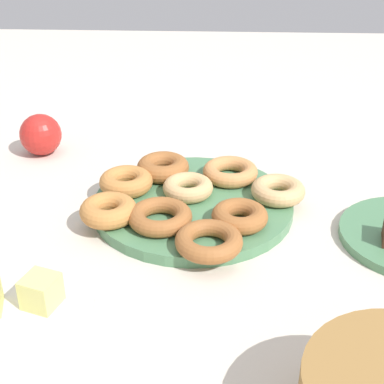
# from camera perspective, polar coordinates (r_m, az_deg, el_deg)

# --- Properties ---
(ground_plane) EXTENTS (2.40, 2.40, 0.00)m
(ground_plane) POSITION_cam_1_polar(r_m,az_deg,el_deg) (0.86, 0.10, -1.78)
(ground_plane) COLOR beige
(donut_plate) EXTENTS (0.31, 0.31, 0.02)m
(donut_plate) POSITION_cam_1_polar(r_m,az_deg,el_deg) (0.86, 0.10, -1.29)
(donut_plate) COLOR #4C7F56
(donut_plate) RESTS_ON ground_plane
(donut_0) EXTENTS (0.12, 0.12, 0.03)m
(donut_0) POSITION_cam_1_polar(r_m,az_deg,el_deg) (0.92, -2.98, 2.54)
(donut_0) COLOR #995B2D
(donut_0) RESTS_ON donut_plate
(donut_1) EXTENTS (0.13, 0.13, 0.02)m
(donut_1) POSITION_cam_1_polar(r_m,az_deg,el_deg) (0.91, 3.93, 2.08)
(donut_1) COLOR #C6844C
(donut_1) RESTS_ON donut_plate
(donut_2) EXTENTS (0.13, 0.13, 0.02)m
(donut_2) POSITION_cam_1_polar(r_m,az_deg,el_deg) (0.79, -3.27, -2.53)
(donut_2) COLOR #995B2D
(donut_2) RESTS_ON donut_plate
(donut_3) EXTENTS (0.09, 0.09, 0.03)m
(donut_3) POSITION_cam_1_polar(r_m,az_deg,el_deg) (0.79, 4.90, -2.48)
(donut_3) COLOR #995B2D
(donut_3) RESTS_ON donut_plate
(donut_4) EXTENTS (0.11, 0.11, 0.03)m
(donut_4) POSITION_cam_1_polar(r_m,az_deg,el_deg) (0.81, -8.54, -1.87)
(donut_4) COLOR #BC7A3D
(donut_4) RESTS_ON donut_plate
(donut_5) EXTENTS (0.10, 0.10, 0.02)m
(donut_5) POSITION_cam_1_polar(r_m,az_deg,el_deg) (0.74, 1.74, -5.04)
(donut_5) COLOR #995B2D
(donut_5) RESTS_ON donut_plate
(donut_6) EXTENTS (0.11, 0.11, 0.03)m
(donut_6) POSITION_cam_1_polar(r_m,az_deg,el_deg) (0.88, -6.75, 1.05)
(donut_6) COLOR #BC7A3D
(donut_6) RESTS_ON donut_plate
(donut_7) EXTENTS (0.08, 0.08, 0.03)m
(donut_7) POSITION_cam_1_polar(r_m,az_deg,el_deg) (0.86, 8.79, 0.16)
(donut_7) COLOR tan
(donut_7) RESTS_ON donut_plate
(donut_8) EXTENTS (0.10, 0.10, 0.02)m
(donut_8) POSITION_cam_1_polar(r_m,az_deg,el_deg) (0.86, -0.42, 0.46)
(donut_8) COLOR tan
(donut_8) RESTS_ON donut_plate
(fruit_bowl) EXTENTS (0.17, 0.17, 0.03)m
(fruit_bowl) POSITION_cam_1_polar(r_m,az_deg,el_deg) (0.67, -17.28, -11.82)
(fruit_bowl) COLOR silver
(fruit_bowl) RESTS_ON ground_plane
(melon_chunk_left) EXTENTS (0.05, 0.05, 0.04)m
(melon_chunk_left) POSITION_cam_1_polar(r_m,az_deg,el_deg) (0.64, -15.16, -9.75)
(melon_chunk_left) COLOR #DBD67A
(melon_chunk_left) RESTS_ON fruit_bowl
(apple) EXTENTS (0.08, 0.08, 0.08)m
(apple) POSITION_cam_1_polar(r_m,az_deg,el_deg) (1.06, -15.21, 5.68)
(apple) COLOR red
(apple) RESTS_ON ground_plane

